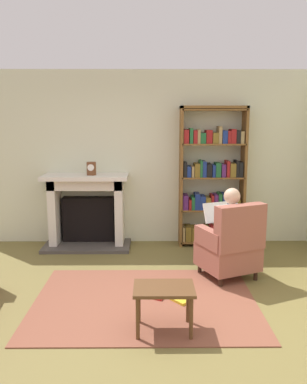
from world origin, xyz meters
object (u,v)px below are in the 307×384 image
object	(u,v)px
bookshelf	(212,180)
side_table	(164,294)
armchair_reading	(231,246)
mantel_clock	(91,169)
seated_reader	(226,228)
fireplace	(87,208)

from	to	relation	value
bookshelf	side_table	distance (m)	2.85
armchair_reading	mantel_clock	bearing A→B (deg)	-57.13
bookshelf	seated_reader	distance (m)	1.34
seated_reader	side_table	size ratio (longest dim) A/B	2.04
fireplace	side_table	world-z (taller)	fireplace
mantel_clock	fireplace	bearing A→B (deg)	133.63
mantel_clock	bookshelf	world-z (taller)	bookshelf
mantel_clock	side_table	bearing A→B (deg)	-68.11
bookshelf	mantel_clock	bearing A→B (deg)	-175.78
fireplace	seated_reader	bearing A→B (deg)	-32.84
fireplace	bookshelf	distance (m)	1.98
bookshelf	fireplace	bearing A→B (deg)	-178.91
mantel_clock	side_table	world-z (taller)	mantel_clock
bookshelf	side_table	xyz separation A→B (m)	(-0.82, -2.65, -0.66)
seated_reader	side_table	xyz separation A→B (m)	(-0.82, -1.37, -0.25)
side_table	fireplace	bearing A→B (deg)	112.91
fireplace	seated_reader	distance (m)	2.29
bookshelf	armchair_reading	size ratio (longest dim) A/B	2.22
fireplace	armchair_reading	world-z (taller)	fireplace
mantel_clock	side_table	xyz separation A→B (m)	(1.01, -2.51, -0.86)
bookshelf	armchair_reading	distance (m)	1.52
fireplace	seated_reader	size ratio (longest dim) A/B	1.16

